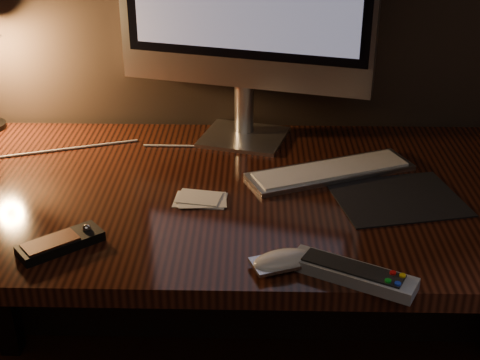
{
  "coord_description": "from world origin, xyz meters",
  "views": [
    {
      "loc": [
        0.01,
        0.55,
        1.43
      ],
      "look_at": [
        -0.02,
        1.73,
        0.83
      ],
      "focal_mm": 50.0,
      "sensor_mm": 36.0,
      "label": 1
    }
  ],
  "objects_px": {
    "desk": "(252,223)",
    "mouse": "(283,262)",
    "keyboard": "(331,171)",
    "media_remote": "(60,243)",
    "tv_remote": "(352,273)"
  },
  "relations": [
    {
      "from": "keyboard",
      "to": "media_remote",
      "type": "distance_m",
      "value": 0.63
    },
    {
      "from": "mouse",
      "to": "tv_remote",
      "type": "relative_size",
      "value": 0.5
    },
    {
      "from": "keyboard",
      "to": "mouse",
      "type": "bearing_deg",
      "value": -130.16
    },
    {
      "from": "mouse",
      "to": "media_remote",
      "type": "height_order",
      "value": "media_remote"
    },
    {
      "from": "mouse",
      "to": "media_remote",
      "type": "distance_m",
      "value": 0.42
    },
    {
      "from": "mouse",
      "to": "media_remote",
      "type": "xyz_separation_m",
      "value": [
        -0.41,
        0.06,
        0.0
      ]
    },
    {
      "from": "mouse",
      "to": "media_remote",
      "type": "bearing_deg",
      "value": 151.38
    },
    {
      "from": "keyboard",
      "to": "media_remote",
      "type": "bearing_deg",
      "value": -171.01
    },
    {
      "from": "desk",
      "to": "tv_remote",
      "type": "relative_size",
      "value": 7.18
    },
    {
      "from": "desk",
      "to": "keyboard",
      "type": "bearing_deg",
      "value": 3.38
    },
    {
      "from": "media_remote",
      "to": "tv_remote",
      "type": "xyz_separation_m",
      "value": [
        0.53,
        -0.09,
        0.0
      ]
    },
    {
      "from": "mouse",
      "to": "tv_remote",
      "type": "distance_m",
      "value": 0.12
    },
    {
      "from": "tv_remote",
      "to": "desk",
      "type": "bearing_deg",
      "value": 141.28
    },
    {
      "from": "desk",
      "to": "mouse",
      "type": "bearing_deg",
      "value": -81.19
    },
    {
      "from": "desk",
      "to": "media_remote",
      "type": "height_order",
      "value": "media_remote"
    }
  ]
}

